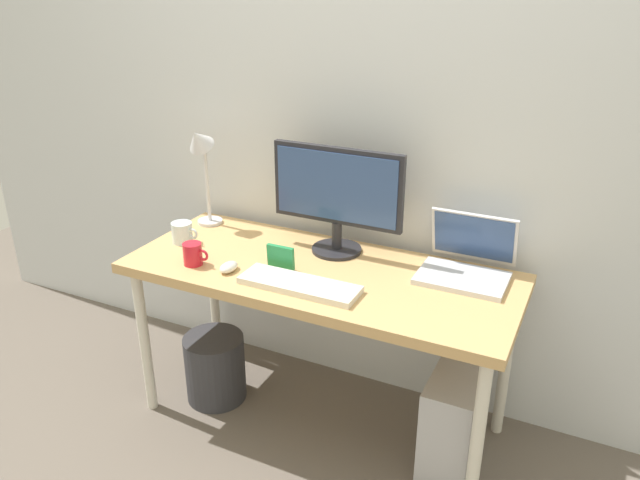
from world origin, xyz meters
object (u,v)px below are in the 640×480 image
at_px(computer_tower, 454,422).
at_px(monitor, 337,194).
at_px(laptop, 467,260).
at_px(photo_frame, 281,257).
at_px(keyboard, 299,285).
at_px(mouse, 229,267).
at_px(desk, 320,284).
at_px(desk_lamp, 201,155).
at_px(coffee_mug, 193,254).
at_px(wastebasket, 215,367).
at_px(glass_cup, 182,233).

bearing_deg(computer_tower, monitor, 160.10).
bearing_deg(laptop, photo_frame, -158.29).
xyz_separation_m(keyboard, mouse, (-0.30, 0.00, 0.01)).
bearing_deg(desk, desk_lamp, 164.74).
relative_size(desk, coffee_mug, 13.81).
height_order(laptop, photo_frame, laptop).
bearing_deg(keyboard, monitor, 91.78).
relative_size(desk_lamp, coffee_mug, 4.21).
relative_size(desk, computer_tower, 3.56).
bearing_deg(keyboard, wastebasket, 167.75).
distance_m(monitor, laptop, 0.55).
distance_m(laptop, photo_frame, 0.69).
distance_m(keyboard, wastebasket, 0.75).
xyz_separation_m(keyboard, wastebasket, (-0.48, 0.10, -0.56)).
xyz_separation_m(monitor, desk_lamp, (-0.64, 0.00, 0.08)).
distance_m(desk, coffee_mug, 0.50).
relative_size(coffee_mug, computer_tower, 0.26).
height_order(desk_lamp, coffee_mug, desk_lamp).
height_order(desk, glass_cup, glass_cup).
bearing_deg(laptop, wastebasket, -165.13).
distance_m(mouse, glass_cup, 0.35).
bearing_deg(desk_lamp, photo_frame, -24.77).
relative_size(mouse, photo_frame, 0.82).
bearing_deg(computer_tower, desk, 176.59).
xyz_separation_m(mouse, photo_frame, (0.17, 0.11, 0.03)).
distance_m(desk_lamp, photo_frame, 0.63).
relative_size(coffee_mug, photo_frame, 0.98).
xyz_separation_m(desk_lamp, computer_tower, (1.22, -0.21, -0.82)).
bearing_deg(computer_tower, keyboard, -166.70).
relative_size(keyboard, wastebasket, 1.47).
bearing_deg(coffee_mug, glass_cup, 137.42).
relative_size(monitor, coffee_mug, 4.95).
distance_m(mouse, computer_tower, 1.02).
distance_m(monitor, photo_frame, 0.33).
bearing_deg(coffee_mug, monitor, 38.25).
height_order(desk, photo_frame, photo_frame).
bearing_deg(desk_lamp, keyboard, -28.08).
distance_m(desk, desk_lamp, 0.77).
bearing_deg(mouse, desk, 28.77).
bearing_deg(mouse, desk_lamp, 135.40).
bearing_deg(photo_frame, computer_tower, 2.09).
height_order(computer_tower, wastebasket, computer_tower).
xyz_separation_m(mouse, glass_cup, (-0.32, 0.15, 0.03)).
relative_size(laptop, wastebasket, 1.07).
distance_m(monitor, mouse, 0.50).
relative_size(glass_cup, wastebasket, 0.40).
height_order(coffee_mug, glass_cup, same).
bearing_deg(keyboard, glass_cup, 166.52).
distance_m(desk_lamp, glass_cup, 0.34).
relative_size(laptop, desk_lamp, 0.70).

